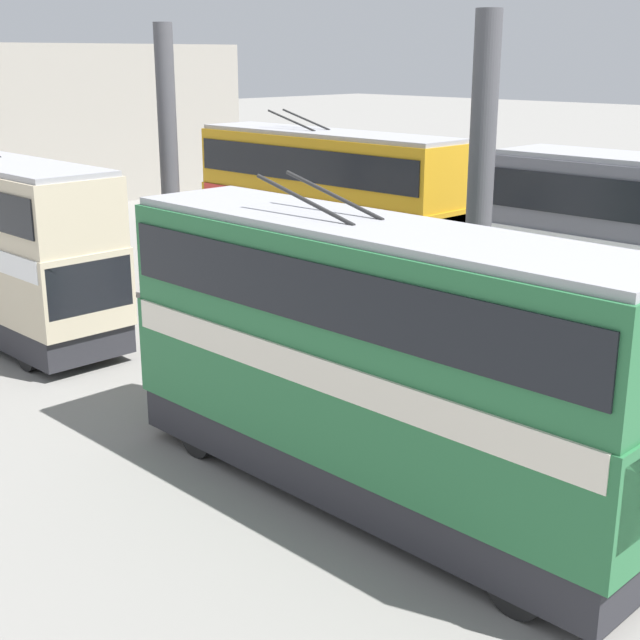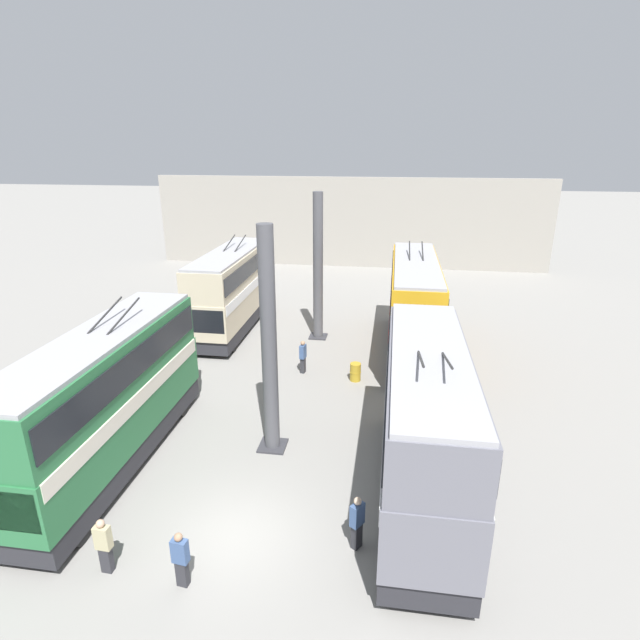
% 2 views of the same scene
% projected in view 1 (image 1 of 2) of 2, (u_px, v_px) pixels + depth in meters
% --- Properties ---
extents(support_column_near, '(1.02, 1.02, 8.49)m').
position_uv_depth(support_column_near, '(479.00, 218.00, 19.52)').
color(support_column_near, '#4C4C51').
rests_on(support_column_near, ground_plane).
extents(support_column_far, '(1.02, 1.02, 8.49)m').
position_uv_depth(support_column_far, '(170.00, 171.00, 27.39)').
color(support_column_far, '#4C4C51').
rests_on(support_column_far, ground_plane).
extents(bus_left_far, '(10.59, 2.54, 5.73)m').
position_uv_depth(bus_left_far, '(326.00, 197.00, 30.46)').
color(bus_left_far, black).
rests_on(bus_left_far, ground_plane).
extents(bus_right_near, '(10.30, 2.54, 5.56)m').
position_uv_depth(bus_right_near, '(373.00, 349.00, 15.01)').
color(bus_right_near, black).
rests_on(bus_right_near, ground_plane).
extents(person_aisle_midway, '(0.46, 0.31, 1.71)m').
position_uv_depth(person_aisle_midway, '(278.00, 302.00, 24.94)').
color(person_aisle_midway, '#2D2D33').
rests_on(person_aisle_midway, ground_plane).
extents(oil_drum, '(0.55, 0.55, 0.90)m').
position_uv_depth(oil_drum, '(356.00, 303.00, 26.53)').
color(oil_drum, '#B28E23').
rests_on(oil_drum, ground_plane).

